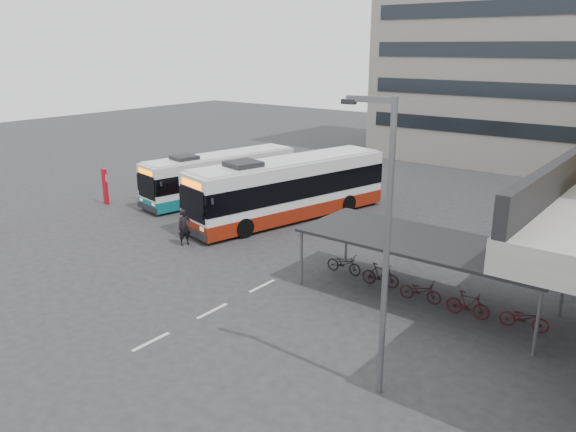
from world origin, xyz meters
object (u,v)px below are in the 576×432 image
Objects in this scene: bus_main at (289,189)px; lamp_post at (384,234)px; bus_teal at (221,176)px; pedestrian at (184,227)px.

lamp_post reaches higher than bus_main.
bus_teal is 9.37m from pedestrian.
pedestrian is at bearing -46.30° from bus_teal.
bus_teal is at bearing 50.24° from pedestrian.
bus_teal is at bearing 134.85° from lamp_post.
bus_main is 1.18× the size of bus_teal.
bus_main reaches higher than pedestrian.
bus_main is 6.97× the size of pedestrian.
pedestrian is at bearing 148.78° from lamp_post.
pedestrian is (5.04, -7.88, -0.56)m from bus_teal.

